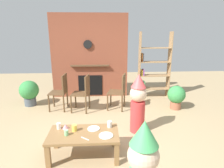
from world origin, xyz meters
TOP-DOWN VIEW (x-y plane):
  - ground_plane at (0.00, 0.00)m, footprint 12.00×12.00m
  - brick_fireplace_feature at (-0.37, 2.60)m, footprint 2.20×0.28m
  - bookshelf at (1.44, 2.40)m, footprint 0.90×0.28m
  - coffee_table at (-0.33, -0.38)m, footprint 1.07×0.58m
  - paper_cup_near_left at (0.07, -0.22)m, footprint 0.07×0.07m
  - paper_cup_near_right at (-0.48, -0.30)m, footprint 0.08×0.08m
  - paper_cup_center at (-0.58, -0.43)m, footprint 0.06×0.06m
  - paper_cup_far_left at (-0.74, -0.22)m, footprint 0.07×0.07m
  - paper_plate_front at (-0.18, -0.26)m, footprint 0.19×0.19m
  - paper_plate_rear at (0.01, -0.48)m, footprint 0.21×0.21m
  - birthday_cake_slice at (-0.63, -0.22)m, footprint 0.10×0.10m
  - table_fork at (-0.30, -0.55)m, footprint 0.13×0.11m
  - child_in_pink at (0.64, 0.34)m, footprint 0.32×0.32m
  - dining_chair_left at (-1.03, 1.54)m, footprint 0.43×0.43m
  - dining_chair_middle at (-0.47, 1.41)m, footprint 0.46×0.46m
  - dining_chair_right at (0.41, 1.48)m, footprint 0.49×0.49m
  - potted_plant_tall at (1.82, 1.41)m, footprint 0.44×0.44m
  - potted_plant_short at (-1.94, 1.87)m, footprint 0.49×0.49m

SIDE VIEW (x-z plane):
  - ground_plane at x=0.00m, z-range 0.00..0.00m
  - coffee_table at x=-0.33m, z-range 0.13..0.53m
  - potted_plant_tall at x=1.82m, z-range 0.04..0.64m
  - potted_plant_short at x=-1.94m, z-range 0.05..0.72m
  - table_fork at x=-0.30m, z-range 0.40..0.40m
  - paper_plate_front at x=-0.18m, z-range 0.40..0.41m
  - paper_plate_rear at x=0.01m, z-range 0.40..0.41m
  - birthday_cake_slice at x=-0.63m, z-range 0.40..0.47m
  - paper_cup_center at x=-0.58m, z-range 0.40..0.48m
  - paper_cup_near_right at x=-0.48m, z-range 0.40..0.50m
  - paper_cup_far_left at x=-0.74m, z-range 0.40..0.50m
  - paper_cup_near_left at x=0.07m, z-range 0.40..0.50m
  - dining_chair_left at x=-1.03m, z-range 0.06..0.96m
  - dining_chair_middle at x=-0.47m, z-range 0.06..0.96m
  - dining_chair_right at x=0.41m, z-range 0.06..0.96m
  - child_in_pink at x=0.64m, z-range 0.03..1.19m
  - bookshelf at x=1.44m, z-range -0.08..1.82m
  - brick_fireplace_feature at x=-0.37m, z-range -0.01..2.39m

